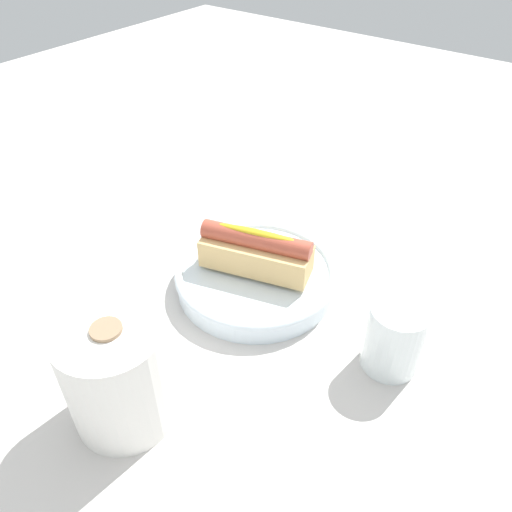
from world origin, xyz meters
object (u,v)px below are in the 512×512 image
Objects in this scene: serving_bowl at (256,276)px; hotdog_front at (256,251)px; water_glass at (393,340)px; paper_towel_roll at (118,374)px.

serving_bowl is 1.43× the size of hotdog_front.
hotdog_front reaches higher than serving_bowl.
serving_bowl is at bearing -3.71° from water_glass.
serving_bowl is at bearing -87.52° from paper_towel_roll.
paper_towel_roll is at bearing 92.48° from hotdog_front.
serving_bowl is 0.25m from paper_towel_roll.
water_glass is (-0.21, 0.01, 0.02)m from serving_bowl.
paper_towel_roll is (0.20, 0.23, 0.03)m from water_glass.
hotdog_front is at bearing -3.71° from water_glass.
serving_bowl is 2.50× the size of water_glass.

